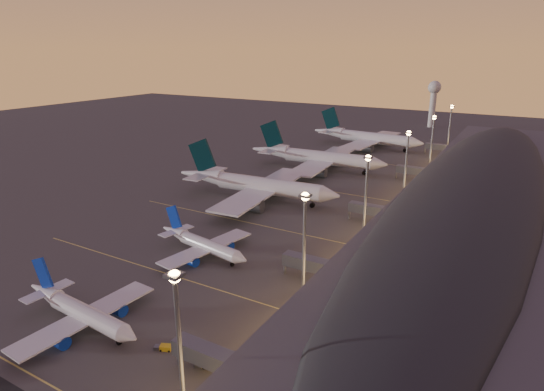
{
  "coord_description": "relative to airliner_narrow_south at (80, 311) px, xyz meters",
  "views": [
    {
      "loc": [
        74.77,
        -80.77,
        54.25
      ],
      "look_at": [
        2.0,
        45.0,
        7.0
      ],
      "focal_mm": 30.0,
      "sensor_mm": 36.0,
      "label": 1
    }
  ],
  "objects": [
    {
      "name": "light_masts",
      "position": [
        35.63,
        95.58,
        14.38
      ],
      "size": [
        2.2,
        217.2,
        25.9
      ],
      "color": "slate",
      "rests_on": "ground"
    },
    {
      "name": "airliner_narrow_north",
      "position": [
        0.44,
        39.2,
        -0.1
      ],
      "size": [
        33.24,
        30.03,
        11.89
      ],
      "rotation": [
        0.0,
        0.0,
        -0.17
      ],
      "color": "silver",
      "rests_on": "ground"
    },
    {
      "name": "ground",
      "position": [
        -0.37,
        30.58,
        -3.17
      ],
      "size": [
        700.0,
        700.0,
        0.0
      ],
      "primitive_type": "plane",
      "color": "#403E3B"
    },
    {
      "name": "airliner_wide_far",
      "position": [
        -8.0,
        199.93,
        2.33
      ],
      "size": [
        66.81,
        61.11,
        21.37
      ],
      "rotation": [
        0.0,
        0.0,
        -0.09
      ],
      "color": "silver",
      "rests_on": "ground"
    },
    {
      "name": "airliner_wide_near",
      "position": [
        -12.69,
        87.65,
        2.31
      ],
      "size": [
        66.56,
        60.8,
        21.29
      ],
      "rotation": [
        0.0,
        0.0,
        0.08
      ],
      "color": "silver",
      "rests_on": "ground"
    },
    {
      "name": "baggage_tug_a",
      "position": [
        30.36,
        2.73,
        -2.62
      ],
      "size": [
        4.38,
        3.07,
        1.22
      ],
      "rotation": [
        0.0,
        0.0,
        0.4
      ],
      "color": "gold",
      "rests_on": "ground"
    },
    {
      "name": "radar_tower",
      "position": [
        9.63,
        290.58,
        18.7
      ],
      "size": [
        9.0,
        9.0,
        32.5
      ],
      "color": "silver",
      "rests_on": "ground"
    },
    {
      "name": "terminal_building",
      "position": [
        61.47,
        103.04,
        5.61
      ],
      "size": [
        56.35,
        255.0,
        17.46
      ],
      "color": "#48474C",
      "rests_on": "ground"
    },
    {
      "name": "airliner_wide_mid",
      "position": [
        -11.68,
        139.98,
        2.36
      ],
      "size": [
        67.14,
        61.21,
        21.49
      ],
      "rotation": [
        0.0,
        0.0,
        0.06
      ],
      "color": "silver",
      "rests_on": "ground"
    },
    {
      "name": "airliner_narrow_south",
      "position": [
        0.0,
        0.0,
        0.0
      ],
      "size": [
        34.35,
        30.73,
        12.27
      ],
      "rotation": [
        0.0,
        0.0,
        -0.07
      ],
      "color": "silver",
      "rests_on": "ground"
    },
    {
      "name": "baggage_tug_b",
      "position": [
        20.34,
        2.37,
        -2.72
      ],
      "size": [
        3.53,
        2.5,
        0.98
      ],
      "rotation": [
        0.0,
        0.0,
        0.41
      ],
      "color": "gold",
      "rests_on": "ground"
    },
    {
      "name": "lane_markings",
      "position": [
        -0.37,
        70.58,
        -3.16
      ],
      "size": [
        90.0,
        180.36,
        0.0
      ],
      "color": "#D8C659",
      "rests_on": "ground"
    }
  ]
}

